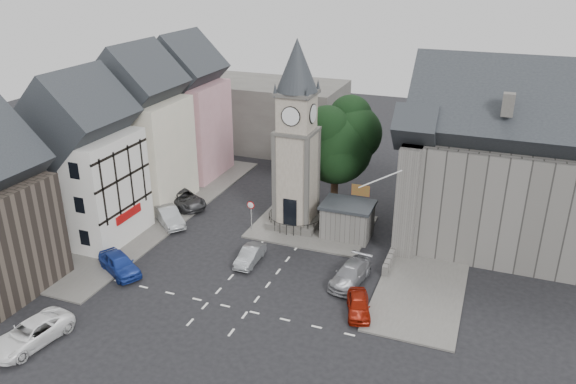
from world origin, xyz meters
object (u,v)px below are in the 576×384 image
at_px(clock_tower, 297,138).
at_px(pedestrian, 405,231).
at_px(car_west_blue, 119,264).
at_px(car_east_red, 358,305).
at_px(stone_shelter, 347,220).

xyz_separation_m(clock_tower, pedestrian, (9.50, 0.50, -7.21)).
distance_m(car_west_blue, car_east_red, 18.16).
height_order(stone_shelter, car_east_red, stone_shelter).
distance_m(stone_shelter, car_east_red, 11.17).
bearing_deg(clock_tower, car_west_blue, -127.76).
bearing_deg(pedestrian, car_east_red, 87.58).
xyz_separation_m(clock_tower, stone_shelter, (4.80, -0.49, -6.57)).
distance_m(car_west_blue, pedestrian, 23.05).
height_order(car_west_blue, car_east_red, car_west_blue).
height_order(clock_tower, stone_shelter, clock_tower).
relative_size(stone_shelter, car_west_blue, 0.95).
bearing_deg(car_west_blue, stone_shelter, -21.14).
bearing_deg(clock_tower, car_east_red, -52.28).
distance_m(clock_tower, car_east_red, 15.78).
distance_m(stone_shelter, pedestrian, 4.85).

